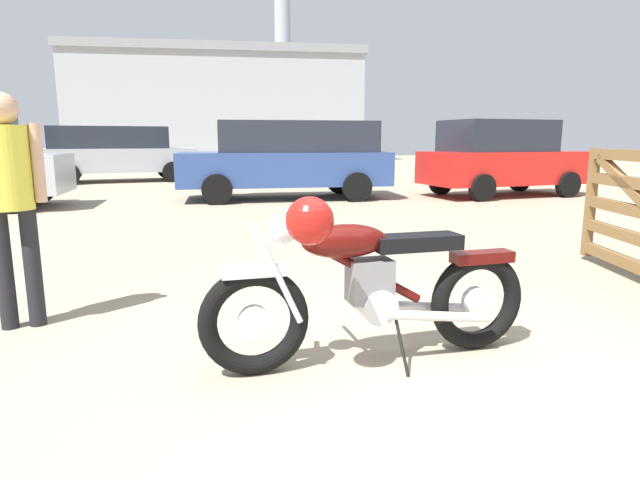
{
  "coord_description": "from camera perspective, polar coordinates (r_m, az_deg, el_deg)",
  "views": [
    {
      "loc": [
        -1.23,
        -2.56,
        1.34
      ],
      "look_at": [
        -0.51,
        0.75,
        0.7
      ],
      "focal_mm": 29.63,
      "sensor_mm": 36.0,
      "label": 1
    }
  ],
  "objects": [
    {
      "name": "red_hatchback_near",
      "position": [
        12.16,
        -3.43,
        8.91
      ],
      "size": [
        4.75,
        2.09,
        1.74
      ],
      "rotation": [
        0.0,
        0.0,
        3.11
      ],
      "color": "black",
      "rests_on": "ground_plane"
    },
    {
      "name": "bystander",
      "position": [
        4.27,
        -30.52,
        4.97
      ],
      "size": [
        0.45,
        0.3,
        1.66
      ],
      "rotation": [
        0.0,
        0.0,
        4.88
      ],
      "color": "black",
      "rests_on": "ground_plane"
    },
    {
      "name": "industrial_building",
      "position": [
        38.92,
        -10.61,
        13.83
      ],
      "size": [
        18.78,
        14.28,
        14.33
      ],
      "rotation": [
        0.0,
        0.0,
        -0.06
      ],
      "color": "#9EA0A8",
      "rests_on": "ground_plane"
    },
    {
      "name": "ground_plane",
      "position": [
        3.14,
        12.52,
        -14.81
      ],
      "size": [
        80.0,
        80.0,
        0.0
      ],
      "primitive_type": "plane",
      "color": "gray"
    },
    {
      "name": "pale_sedan_back",
      "position": [
        13.43,
        19.01,
        8.43
      ],
      "size": [
        4.08,
        2.21,
        1.78
      ],
      "rotation": [
        0.0,
        0.0,
        0.13
      ],
      "color": "black",
      "rests_on": "ground_plane"
    },
    {
      "name": "dark_sedan_left",
      "position": [
        18.3,
        -21.12,
        8.85
      ],
      "size": [
        4.93,
        2.57,
        1.74
      ],
      "rotation": [
        0.0,
        0.0,
        0.17
      ],
      "color": "black",
      "rests_on": "ground_plane"
    },
    {
      "name": "vintage_motorcycle",
      "position": [
        3.16,
        4.96,
        -4.87
      ],
      "size": [
        2.08,
        0.73,
        1.07
      ],
      "rotation": [
        0.0,
        0.0,
        3.2
      ],
      "color": "black",
      "rests_on": "ground_plane"
    }
  ]
}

